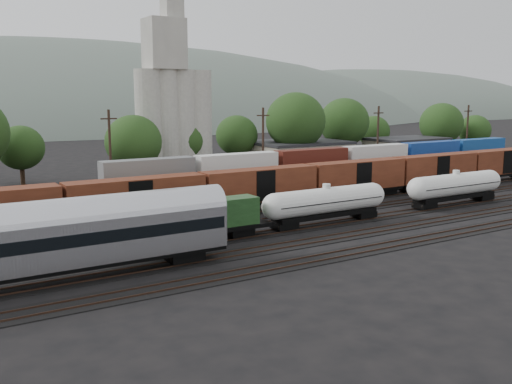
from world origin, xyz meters
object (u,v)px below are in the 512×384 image
passenger_coach (55,236)px  orange_locomotive (142,196)px  grain_silo (173,111)px  green_locomotive (181,220)px  tank_car_a (326,202)px

passenger_coach → orange_locomotive: bearing=54.7°
orange_locomotive → grain_silo: (15.53, 26.00, 8.96)m
green_locomotive → passenger_coach: size_ratio=0.62×
green_locomotive → passenger_coach: bearing=-157.8°
green_locomotive → tank_car_a: size_ratio=1.03×
tank_car_a → passenger_coach: passenger_coach is taller
passenger_coach → grain_silo: bearing=57.2°
orange_locomotive → grain_silo: 31.59m
orange_locomotive → green_locomotive: bearing=-97.3°
passenger_coach → green_locomotive: bearing=22.2°
passenger_coach → grain_silo: (29.69, 46.00, 7.55)m
passenger_coach → tank_car_a: bearing=9.7°
green_locomotive → passenger_coach: passenger_coach is taller
tank_car_a → grain_silo: 41.93m
green_locomotive → grain_silo: size_ratio=0.57×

